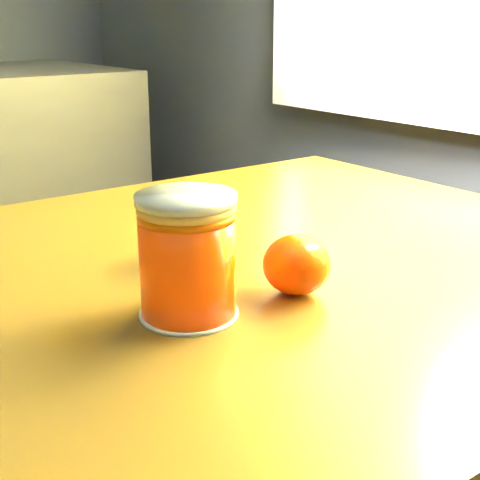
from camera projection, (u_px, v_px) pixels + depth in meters
table at (183, 362)px, 0.71m from camera, size 1.06×0.75×0.78m
juice_glass at (188, 257)px, 0.56m from camera, size 0.09×0.09×0.11m
orange_front at (297, 265)px, 0.62m from camera, size 0.07×0.07×0.06m
orange_back at (195, 237)px, 0.70m from camera, size 0.07×0.07×0.06m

